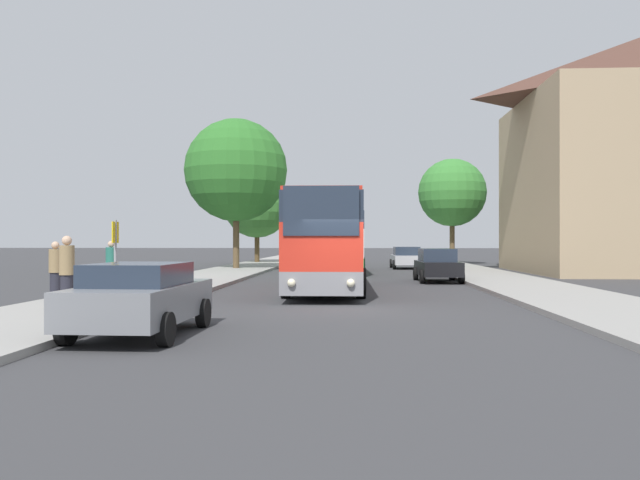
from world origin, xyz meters
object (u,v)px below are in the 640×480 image
object	(u,v)px
pedestrian_waiting_near	(67,272)
tree_right_near	(452,193)
pedestrian_walking_back	(111,266)
parked_car_right_far	(407,257)
tree_left_near	(236,170)
bus_front	(326,241)
parked_car_right_near	(437,265)
tree_left_far	(257,204)
pedestrian_waiting_far	(55,271)
bus_middle	(337,241)
bus_stop_sign	(115,251)
parked_car_left_curb	(141,297)

from	to	relation	value
pedestrian_waiting_near	tree_right_near	size ratio (longest dim) A/B	0.22
pedestrian_walking_back	tree_right_near	distance (m)	33.59
parked_car_right_far	tree_left_near	distance (m)	12.81
bus_front	parked_car_right_near	size ratio (longest dim) A/B	2.89
parked_car_right_near	pedestrian_waiting_near	world-z (taller)	pedestrian_waiting_near
parked_car_right_near	tree_right_near	xyz separation A→B (m)	(3.96, 21.37, 4.94)
pedestrian_waiting_near	tree_left_far	xyz separation A→B (m)	(-0.93, 35.86, 3.82)
parked_car_right_far	tree_left_far	world-z (taller)	tree_left_far
pedestrian_waiting_near	tree_right_near	distance (m)	38.39
pedestrian_waiting_near	pedestrian_waiting_far	world-z (taller)	pedestrian_waiting_near
pedestrian_waiting_near	tree_left_near	distance (m)	24.94
pedestrian_waiting_near	tree_left_near	world-z (taller)	tree_left_near
pedestrian_waiting_far	tree_left_far	bearing A→B (deg)	-47.93
parked_car_right_far	tree_left_far	distance (m)	14.89
bus_middle	pedestrian_waiting_far	size ratio (longest dim) A/B	7.03
bus_front	tree_left_far	size ratio (longest dim) A/B	1.52
pedestrian_waiting_near	pedestrian_waiting_far	size ratio (longest dim) A/B	1.08
parked_car_right_near	pedestrian_waiting_near	xyz separation A→B (m)	(-10.90, -13.72, 0.31)
pedestrian_waiting_far	tree_right_near	size ratio (longest dim) A/B	0.21
pedestrian_waiting_far	bus_stop_sign	bearing A→B (deg)	-146.35
pedestrian_walking_back	tree_right_near	world-z (taller)	tree_right_near
bus_stop_sign	pedestrian_walking_back	world-z (taller)	bus_stop_sign
parked_car_left_curb	parked_car_right_near	distance (m)	18.52
pedestrian_waiting_near	pedestrian_walking_back	world-z (taller)	pedestrian_waiting_near
tree_left_near	pedestrian_walking_back	bearing A→B (deg)	-92.59
pedestrian_waiting_far	tree_right_near	bearing A→B (deg)	-73.57
parked_car_right_near	tree_left_near	world-z (taller)	tree_left_near
bus_stop_sign	parked_car_left_curb	bearing A→B (deg)	-63.72
pedestrian_walking_back	parked_car_left_curb	bearing A→B (deg)	-14.62
pedestrian_walking_back	parked_car_right_far	bearing A→B (deg)	111.29
bus_stop_sign	pedestrian_waiting_near	world-z (taller)	bus_stop_sign
bus_middle	parked_car_left_curb	distance (m)	25.75
parked_car_right_near	tree_left_near	bearing A→B (deg)	-44.24
tree_left_near	bus_middle	bearing A→B (deg)	-15.55
parked_car_right_near	pedestrian_waiting_far	size ratio (longest dim) A/B	2.33
tree_left_far	tree_right_near	world-z (taller)	tree_right_near
bus_middle	tree_left_near	xyz separation A→B (m)	(-6.53, 1.82, 4.49)
pedestrian_waiting_near	pedestrian_walking_back	distance (m)	6.16
tree_left_near	tree_left_far	world-z (taller)	tree_left_near
parked_car_left_curb	tree_left_far	world-z (taller)	tree_left_far
parked_car_left_curb	tree_left_far	bearing A→B (deg)	96.86
bus_stop_sign	tree_right_near	bearing A→B (deg)	66.31
bus_front	tree_left_far	distance (m)	28.32
parked_car_left_curb	bus_stop_sign	world-z (taller)	bus_stop_sign
parked_car_right_near	parked_car_right_far	world-z (taller)	parked_car_right_near
bus_middle	pedestrian_walking_back	bearing A→B (deg)	-116.28
bus_stop_sign	bus_middle	bearing A→B (deg)	74.47
pedestrian_walking_back	tree_left_far	bearing A→B (deg)	139.70
pedestrian_walking_back	tree_right_near	bearing A→B (deg)	111.31
parked_car_left_curb	pedestrian_waiting_far	xyz separation A→B (m)	(-4.40, 5.41, 0.25)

